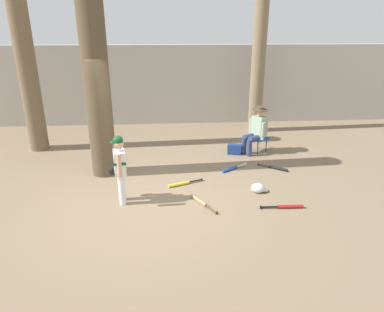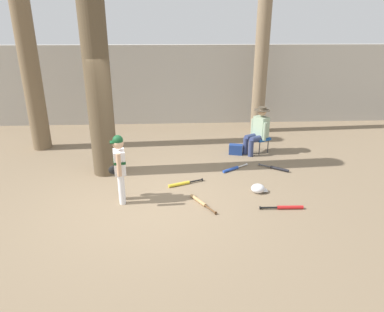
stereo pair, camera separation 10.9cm
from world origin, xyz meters
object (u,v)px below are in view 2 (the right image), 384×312
(young_ballplayer, at_px, (119,165))
(batting_helmet_white, at_px, (258,189))
(handbag_beside_stool, at_px, (236,149))
(bat_black_composite, at_px, (277,168))
(bat_wood_tan, at_px, (200,202))
(tree_near_player, at_px, (97,69))
(bat_blue_youth, at_px, (233,169))
(seated_spectator, at_px, (258,129))
(bat_red_barrel, at_px, (287,207))
(bat_yellow_trainer, at_px, (182,184))
(tree_behind_spectator, at_px, (262,50))
(folding_stool, at_px, (260,139))
(tree_far_left, at_px, (25,38))

(young_ballplayer, bearing_deg, batting_helmet_white, 4.68)
(handbag_beside_stool, bearing_deg, bat_black_composite, -54.03)
(bat_wood_tan, xyz_separation_m, batting_helmet_white, (1.18, 0.39, 0.05))
(tree_near_player, distance_m, bat_blue_youth, 3.65)
(seated_spectator, bearing_deg, bat_blue_youth, -126.21)
(young_ballplayer, xyz_separation_m, bat_wood_tan, (1.47, -0.17, -0.71))
(tree_near_player, xyz_separation_m, handbag_beside_stool, (3.12, 0.99, -2.16))
(tree_near_player, xyz_separation_m, young_ballplayer, (0.54, -1.40, -1.54))
(seated_spectator, bearing_deg, bat_red_barrel, -92.58)
(seated_spectator, distance_m, bat_yellow_trainer, 2.78)
(tree_near_player, relative_size, bat_black_composite, 8.47)
(seated_spectator, xyz_separation_m, bat_red_barrel, (-0.13, -2.94, -0.61))
(handbag_beside_stool, bearing_deg, tree_behind_spectator, 63.61)
(tree_near_player, height_order, bat_blue_youth, tree_near_player)
(handbag_beside_stool, distance_m, bat_red_barrel, 2.90)
(folding_stool, xyz_separation_m, handbag_beside_stool, (-0.65, -0.13, -0.23))
(tree_near_player, distance_m, batting_helmet_white, 4.06)
(bat_blue_youth, bearing_deg, tree_behind_spectator, 67.62)
(seated_spectator, relative_size, bat_wood_tan, 1.66)
(young_ballplayer, xyz_separation_m, seated_spectator, (3.15, 2.46, -0.10))
(young_ballplayer, height_order, bat_wood_tan, young_ballplayer)
(bat_blue_youth, bearing_deg, bat_wood_tan, -119.54)
(bat_wood_tan, distance_m, bat_black_composite, 2.41)
(bat_blue_youth, xyz_separation_m, bat_red_barrel, (0.68, -1.83, 0.00))
(bat_blue_youth, relative_size, batting_helmet_white, 2.01)
(tree_far_left, bearing_deg, batting_helmet_white, -29.50)
(handbag_beside_stool, xyz_separation_m, batting_helmet_white, (0.07, -2.17, -0.05))
(tree_near_player, height_order, tree_far_left, tree_far_left)
(tree_near_player, xyz_separation_m, batting_helmet_white, (3.19, -1.18, -2.21))
(batting_helmet_white, bearing_deg, bat_red_barrel, -62.45)
(tree_behind_spectator, relative_size, seated_spectator, 4.70)
(tree_behind_spectator, xyz_separation_m, folding_stool, (-0.38, -1.94, -2.09))
(bat_yellow_trainer, bearing_deg, batting_helmet_white, -15.23)
(batting_helmet_white, bearing_deg, young_ballplayer, -175.32)
(bat_yellow_trainer, distance_m, batting_helmet_white, 1.56)
(folding_stool, distance_m, bat_yellow_trainer, 2.83)
(tree_far_left, relative_size, bat_red_barrel, 7.91)
(seated_spectator, distance_m, tree_far_left, 6.15)
(handbag_beside_stool, bearing_deg, bat_red_barrel, -81.44)
(tree_near_player, bearing_deg, bat_red_barrel, -27.78)
(bat_wood_tan, relative_size, bat_black_composite, 1.17)
(tree_far_left, relative_size, bat_wood_tan, 8.68)
(seated_spectator, xyz_separation_m, bat_yellow_trainer, (-2.00, -1.84, -0.61))
(batting_helmet_white, bearing_deg, bat_wood_tan, -161.70)
(tree_far_left, relative_size, bat_blue_youth, 9.62)
(tree_behind_spectator, bearing_deg, seated_spectator, -103.08)
(handbag_beside_stool, bearing_deg, bat_blue_youth, -103.69)
(tree_near_player, bearing_deg, bat_black_composite, -1.19)
(tree_near_player, relative_size, tree_behind_spectator, 0.92)
(handbag_beside_stool, relative_size, bat_black_composite, 0.55)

